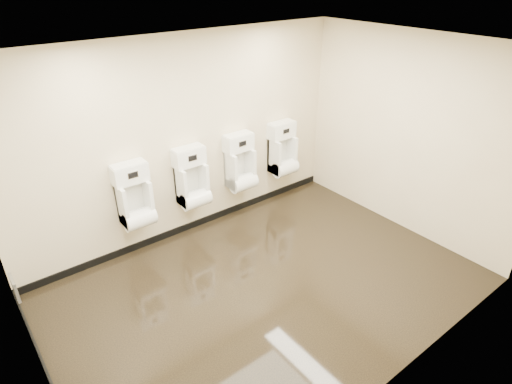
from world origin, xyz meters
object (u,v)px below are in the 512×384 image
(urinal_2, at_px, (240,166))
(urinal_3, at_px, (283,153))
(urinal_1, at_px, (192,182))
(access_panel, at_px, (15,288))
(urinal_0, at_px, (135,200))

(urinal_2, relative_size, urinal_3, 1.00)
(urinal_1, relative_size, urinal_3, 1.00)
(urinal_1, xyz_separation_m, urinal_3, (1.67, 0.00, 0.00))
(access_panel, xyz_separation_m, urinal_2, (3.26, 0.40, 0.34))
(urinal_1, height_order, urinal_3, same)
(urinal_1, bearing_deg, urinal_3, 0.00)
(urinal_2, bearing_deg, urinal_3, 0.00)
(urinal_2, bearing_deg, access_panel, -173.02)
(urinal_1, distance_m, urinal_3, 1.67)
(access_panel, xyz_separation_m, urinal_1, (2.42, 0.40, 0.34))
(urinal_0, xyz_separation_m, urinal_3, (2.52, 0.00, 0.00))
(urinal_0, bearing_deg, urinal_2, 0.00)
(urinal_0, relative_size, urinal_1, 1.00)
(urinal_0, relative_size, urinal_3, 1.00)
(access_panel, xyz_separation_m, urinal_0, (1.58, 0.40, 0.34))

